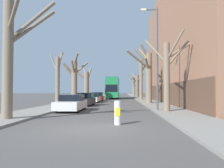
{
  "coord_description": "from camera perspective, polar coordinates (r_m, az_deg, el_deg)",
  "views": [
    {
      "loc": [
        1.44,
        -9.4,
        1.65
      ],
      "look_at": [
        -0.55,
        31.89,
        2.96
      ],
      "focal_mm": 35.0,
      "sensor_mm": 36.0,
      "label": 1
    }
  ],
  "objects": [
    {
      "name": "street_tree_right_5",
      "position": [
        75.4,
        5.37,
        -0.36
      ],
      "size": [
        2.54,
        3.07,
        7.75
      ],
      "color": "#7A6B56",
      "rests_on": "ground"
    },
    {
      "name": "traffic_bollard",
      "position": [
        10.73,
        1.49,
        -7.53
      ],
      "size": [
        0.32,
        0.33,
        1.16
      ],
      "color": "white",
      "rests_on": "ground"
    },
    {
      "name": "building_facade_right",
      "position": [
        30.79,
        22.7,
        10.08
      ],
      "size": [
        10.08,
        31.6,
        15.86
      ],
      "color": "#93664C",
      "rests_on": "ground"
    },
    {
      "name": "parked_car_2",
      "position": [
        30.98,
        -5.06,
        -3.72
      ],
      "size": [
        1.73,
        4.29,
        1.28
      ],
      "color": "silver",
      "rests_on": "ground"
    },
    {
      "name": "street_tree_right_3",
      "position": [
        51.42,
        6.62,
        -0.22
      ],
      "size": [
        2.98,
        2.57,
        5.87
      ],
      "color": "#7A6B56",
      "rests_on": "ground"
    },
    {
      "name": "street_tree_right_4",
      "position": [
        63.25,
        5.81,
        -0.73
      ],
      "size": [
        1.72,
        4.46,
        6.64
      ],
      "color": "#7A6B56",
      "rests_on": "ground"
    },
    {
      "name": "street_tree_right_1",
      "position": [
        28.11,
        9.28,
        2.5
      ],
      "size": [
        3.33,
        3.17,
        7.58
      ],
      "color": "#7A6B56",
      "rests_on": "ground"
    },
    {
      "name": "ground_plane",
      "position": [
        9.66,
        -5.99,
        -11.64
      ],
      "size": [
        300.0,
        300.0,
        0.0
      ],
      "primitive_type": "plane",
      "color": "#4C4947"
    },
    {
      "name": "sidewalk_left",
      "position": [
        59.81,
        -3.74,
        -3.33
      ],
      "size": [
        2.95,
        120.0,
        0.12
      ],
      "primitive_type": "cube",
      "color": "gray",
      "rests_on": "ground"
    },
    {
      "name": "street_tree_left_0",
      "position": [
        13.52,
        -24.98,
        7.04
      ],
      "size": [
        2.85,
        2.41,
        6.8
      ],
      "color": "#7A6B56",
      "rests_on": "ground"
    },
    {
      "name": "street_tree_left_2",
      "position": [
        29.6,
        -9.84,
        1.25
      ],
      "size": [
        3.32,
        2.18,
        6.59
      ],
      "color": "#7A6B56",
      "rests_on": "ground"
    },
    {
      "name": "street_tree_left_1",
      "position": [
        22.17,
        -14.01,
        1.21
      ],
      "size": [
        1.28,
        1.72,
        5.76
      ],
      "color": "#7A6B56",
      "rests_on": "ground"
    },
    {
      "name": "street_tree_left_3",
      "position": [
        37.89,
        -6.77,
        0.01
      ],
      "size": [
        3.07,
        2.9,
        6.0
      ],
      "color": "#7A6B56",
      "rests_on": "ground"
    },
    {
      "name": "lamp_post",
      "position": [
        18.44,
        11.43,
        7.83
      ],
      "size": [
        1.4,
        0.2,
        8.52
      ],
      "color": "#4C4F54",
      "rests_on": "ground"
    },
    {
      "name": "sidewalk_right",
      "position": [
        59.55,
        6.51,
        -3.33
      ],
      "size": [
        2.95,
        120.0,
        0.12
      ],
      "primitive_type": "cube",
      "color": "gray",
      "rests_on": "ground"
    },
    {
      "name": "parked_car_0",
      "position": [
        18.41,
        -10.49,
        -4.92
      ],
      "size": [
        1.87,
        4.6,
        1.33
      ],
      "color": "silver",
      "rests_on": "ground"
    },
    {
      "name": "street_tree_right_0",
      "position": [
        17.28,
        14.29,
        3.05
      ],
      "size": [
        3.74,
        3.02,
        6.16
      ],
      "color": "#7A6B56",
      "rests_on": "ground"
    },
    {
      "name": "street_tree_right_2",
      "position": [
        39.71,
        7.63,
        1.63
      ],
      "size": [
        2.32,
        2.43,
        7.94
      ],
      "color": "#7A6B56",
      "rests_on": "ground"
    },
    {
      "name": "double_decker_bus",
      "position": [
        46.75,
        0.22,
        -0.77
      ],
      "size": [
        2.58,
        10.84,
        4.4
      ],
      "color": "#1E7F47",
      "rests_on": "ground"
    },
    {
      "name": "parked_car_1",
      "position": [
        24.85,
        -7.01,
        -4.04
      ],
      "size": [
        1.86,
        4.29,
        1.44
      ],
      "color": "black",
      "rests_on": "ground"
    },
    {
      "name": "parked_car_3",
      "position": [
        36.16,
        -3.93,
        -3.36
      ],
      "size": [
        1.87,
        3.95,
        1.42
      ],
      "color": "maroon",
      "rests_on": "ground"
    }
  ]
}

